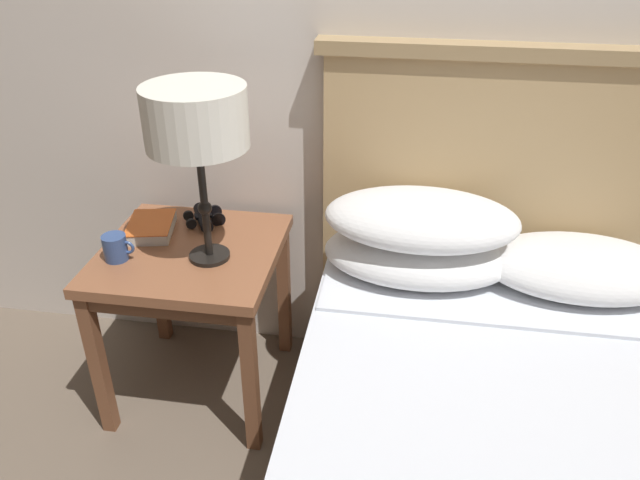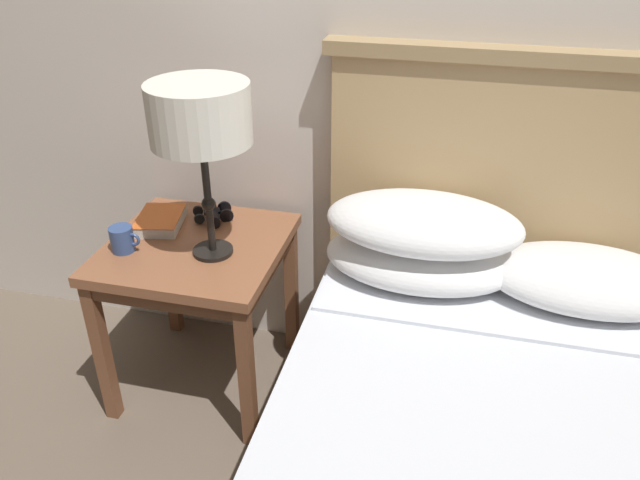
{
  "view_description": "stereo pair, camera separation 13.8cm",
  "coord_description": "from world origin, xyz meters",
  "px_view_note": "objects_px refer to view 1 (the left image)",
  "views": [
    {
      "loc": [
        0.14,
        -1.07,
        1.64
      ],
      "look_at": [
        -0.12,
        0.56,
        0.69
      ],
      "focal_mm": 35.0,
      "sensor_mm": 36.0,
      "label": 1
    },
    {
      "loc": [
        0.28,
        -1.04,
        1.64
      ],
      "look_at": [
        -0.12,
        0.56,
        0.69
      ],
      "focal_mm": 35.0,
      "sensor_mm": 36.0,
      "label": 2
    }
  ],
  "objects_px": {
    "bed": "(496,467)",
    "coffee_mug": "(116,248)",
    "table_lamp": "(196,121)",
    "binoculars_pair": "(204,217)",
    "book_on_nightstand": "(150,227)",
    "nightstand": "(192,269)"
  },
  "relations": [
    {
      "from": "binoculars_pair",
      "to": "coffee_mug",
      "type": "bearing_deg",
      "value": -125.21
    },
    {
      "from": "nightstand",
      "to": "coffee_mug",
      "type": "distance_m",
      "value": 0.26
    },
    {
      "from": "book_on_nightstand",
      "to": "coffee_mug",
      "type": "relative_size",
      "value": 2.2
    },
    {
      "from": "coffee_mug",
      "to": "table_lamp",
      "type": "bearing_deg",
      "value": 11.09
    },
    {
      "from": "bed",
      "to": "binoculars_pair",
      "type": "xyz_separation_m",
      "value": [
        -0.99,
        0.69,
        0.29
      ]
    },
    {
      "from": "bed",
      "to": "binoculars_pair",
      "type": "bearing_deg",
      "value": 145.05
    },
    {
      "from": "bed",
      "to": "book_on_nightstand",
      "type": "relative_size",
      "value": 8.21
    },
    {
      "from": "table_lamp",
      "to": "coffee_mug",
      "type": "height_order",
      "value": "table_lamp"
    },
    {
      "from": "table_lamp",
      "to": "coffee_mug",
      "type": "relative_size",
      "value": 5.41
    },
    {
      "from": "bed",
      "to": "book_on_nightstand",
      "type": "xyz_separation_m",
      "value": [
        -1.15,
        0.6,
        0.29
      ]
    },
    {
      "from": "book_on_nightstand",
      "to": "binoculars_pair",
      "type": "xyz_separation_m",
      "value": [
        0.16,
        0.09,
        0.0
      ]
    },
    {
      "from": "bed",
      "to": "binoculars_pair",
      "type": "distance_m",
      "value": 1.24
    },
    {
      "from": "bed",
      "to": "coffee_mug",
      "type": "distance_m",
      "value": 1.29
    },
    {
      "from": "book_on_nightstand",
      "to": "coffee_mug",
      "type": "height_order",
      "value": "coffee_mug"
    },
    {
      "from": "nightstand",
      "to": "binoculars_pair",
      "type": "distance_m",
      "value": 0.21
    },
    {
      "from": "table_lamp",
      "to": "book_on_nightstand",
      "type": "bearing_deg",
      "value": 152.83
    },
    {
      "from": "table_lamp",
      "to": "bed",
      "type": "bearing_deg",
      "value": -27.58
    },
    {
      "from": "coffee_mug",
      "to": "book_on_nightstand",
      "type": "bearing_deg",
      "value": 79.09
    },
    {
      "from": "table_lamp",
      "to": "coffee_mug",
      "type": "distance_m",
      "value": 0.51
    },
    {
      "from": "book_on_nightstand",
      "to": "coffee_mug",
      "type": "xyz_separation_m",
      "value": [
        -0.04,
        -0.19,
        0.02
      ]
    },
    {
      "from": "bed",
      "to": "binoculars_pair",
      "type": "height_order",
      "value": "bed"
    },
    {
      "from": "nightstand",
      "to": "table_lamp",
      "type": "xyz_separation_m",
      "value": [
        0.08,
        -0.04,
        0.54
      ]
    }
  ]
}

